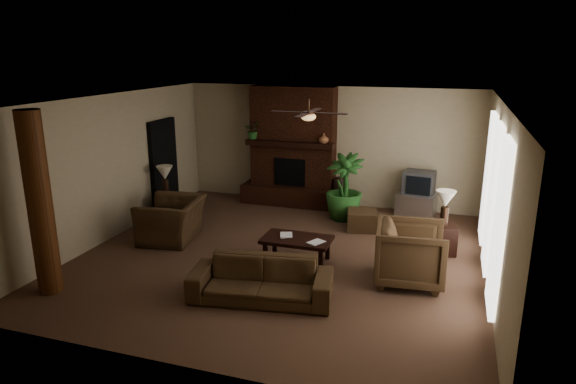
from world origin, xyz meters
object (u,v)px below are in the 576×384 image
(floor_plant, at_px, (344,201))
(side_table_right, at_px, (439,239))
(lamp_right, at_px, (445,201))
(side_table_left, at_px, (169,206))
(coffee_table, at_px, (297,241))
(sofa, at_px, (261,273))
(floor_vase, at_px, (339,190))
(armchair_left, at_px, (172,213))
(armchair_right, at_px, (411,251))
(tv_stand, at_px, (416,205))
(log_column, at_px, (40,205))
(lamp_left, at_px, (165,175))
(ottoman, at_px, (362,220))

(floor_plant, xyz_separation_m, side_table_right, (2.07, -1.36, -0.13))
(side_table_right, bearing_deg, lamp_right, -39.69)
(lamp_right, bearing_deg, side_table_left, 177.58)
(coffee_table, relative_size, floor_plant, 0.82)
(sofa, xyz_separation_m, floor_vase, (0.13, 4.78, 0.02))
(armchair_left, xyz_separation_m, armchair_right, (4.60, -0.53, -0.00))
(tv_stand, bearing_deg, lamp_right, -64.21)
(floor_vase, height_order, side_table_left, floor_vase)
(side_table_left, bearing_deg, tv_stand, 20.14)
(side_table_right, bearing_deg, log_column, -148.62)
(armchair_right, distance_m, tv_stand, 3.54)
(side_table_left, bearing_deg, floor_plant, 17.50)
(tv_stand, bearing_deg, lamp_left, -149.84)
(armchair_right, bearing_deg, coffee_table, 76.75)
(log_column, relative_size, armchair_left, 2.26)
(sofa, bearing_deg, armchair_right, 22.43)
(armchair_right, height_order, lamp_left, lamp_left)
(tv_stand, xyz_separation_m, lamp_right, (0.62, -2.14, 0.75))
(side_table_left, bearing_deg, floor_vase, 29.09)
(sofa, distance_m, floor_vase, 4.78)
(floor_plant, bearing_deg, side_table_left, -162.50)
(log_column, bearing_deg, side_table_left, 91.37)
(tv_stand, relative_size, lamp_left, 1.31)
(side_table_right, bearing_deg, armchair_right, -106.04)
(coffee_table, height_order, ottoman, coffee_table)
(side_table_left, relative_size, lamp_left, 0.85)
(armchair_left, bearing_deg, tv_stand, 115.18)
(ottoman, xyz_separation_m, side_table_left, (-4.18, -0.61, 0.08))
(floor_vase, bearing_deg, armchair_right, -61.35)
(log_column, relative_size, side_table_left, 5.09)
(armchair_left, height_order, side_table_left, armchair_left)
(armchair_left, distance_m, side_table_left, 1.36)
(side_table_right, bearing_deg, ottoman, 152.49)
(side_table_right, bearing_deg, side_table_left, 177.95)
(log_column, xyz_separation_m, sofa, (3.19, 0.77, -0.99))
(sofa, height_order, floor_vase, sofa)
(sofa, height_order, coffee_table, sofa)
(lamp_left, bearing_deg, log_column, -88.30)
(ottoman, height_order, side_table_right, side_table_right)
(log_column, height_order, lamp_right, log_column)
(armchair_left, distance_m, side_table_right, 5.09)
(floor_vase, bearing_deg, lamp_right, -41.92)
(log_column, height_order, armchair_right, log_column)
(tv_stand, bearing_deg, armchair_left, -136.31)
(log_column, distance_m, sofa, 3.43)
(log_column, bearing_deg, armchair_right, 21.09)
(ottoman, height_order, lamp_left, lamp_left)
(armchair_left, bearing_deg, floor_plant, 118.71)
(floor_plant, height_order, lamp_right, lamp_right)
(lamp_left, distance_m, side_table_right, 5.81)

